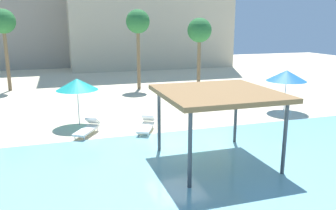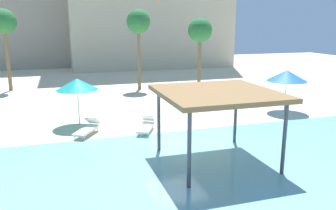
{
  "view_description": "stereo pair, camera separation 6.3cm",
  "coord_description": "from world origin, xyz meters",
  "px_view_note": "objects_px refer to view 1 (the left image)",
  "views": [
    {
      "loc": [
        -4.91,
        -14.2,
        5.33
      ],
      "look_at": [
        0.22,
        2.0,
        1.3
      ],
      "focal_mm": 36.95,
      "sensor_mm": 36.0,
      "label": 1
    },
    {
      "loc": [
        -4.85,
        -14.22,
        5.33
      ],
      "look_at": [
        0.22,
        2.0,
        1.3
      ],
      "focal_mm": 36.95,
      "sensor_mm": 36.0,
      "label": 2
    }
  ],
  "objects_px": {
    "lounge_chair_0": "(242,95)",
    "beach_umbrella_teal_3": "(77,84)",
    "beach_umbrella_blue_2": "(287,76)",
    "lounge_chair_2": "(146,125)",
    "shade_pavilion": "(218,95)",
    "palm_tree_1": "(199,32)",
    "palm_tree_3": "(138,23)",
    "lounge_chair_1": "(88,128)",
    "palm_tree_0": "(3,23)"
  },
  "relations": [
    {
      "from": "shade_pavilion",
      "to": "palm_tree_1",
      "type": "height_order",
      "value": "palm_tree_1"
    },
    {
      "from": "beach_umbrella_teal_3",
      "to": "shade_pavilion",
      "type": "bearing_deg",
      "value": -54.92
    },
    {
      "from": "lounge_chair_1",
      "to": "palm_tree_1",
      "type": "bearing_deg",
      "value": 163.59
    },
    {
      "from": "palm_tree_0",
      "to": "lounge_chair_0",
      "type": "bearing_deg",
      "value": -28.28
    },
    {
      "from": "beach_umbrella_teal_3",
      "to": "lounge_chair_1",
      "type": "distance_m",
      "value": 2.64
    },
    {
      "from": "lounge_chair_0",
      "to": "palm_tree_1",
      "type": "xyz_separation_m",
      "value": [
        -1.65,
        4.13,
        4.34
      ]
    },
    {
      "from": "palm_tree_3",
      "to": "beach_umbrella_teal_3",
      "type": "bearing_deg",
      "value": -120.33
    },
    {
      "from": "beach_umbrella_teal_3",
      "to": "lounge_chair_2",
      "type": "height_order",
      "value": "beach_umbrella_teal_3"
    },
    {
      "from": "lounge_chair_0",
      "to": "lounge_chair_1",
      "type": "bearing_deg",
      "value": -90.76
    },
    {
      "from": "lounge_chair_0",
      "to": "palm_tree_3",
      "type": "bearing_deg",
      "value": -159.76
    },
    {
      "from": "lounge_chair_2",
      "to": "palm_tree_0",
      "type": "relative_size",
      "value": 0.31
    },
    {
      "from": "beach_umbrella_teal_3",
      "to": "lounge_chair_0",
      "type": "distance_m",
      "value": 12.0
    },
    {
      "from": "palm_tree_0",
      "to": "palm_tree_3",
      "type": "xyz_separation_m",
      "value": [
        10.13,
        -2.47,
        -0.01
      ]
    },
    {
      "from": "palm_tree_0",
      "to": "palm_tree_1",
      "type": "height_order",
      "value": "palm_tree_0"
    },
    {
      "from": "beach_umbrella_teal_3",
      "to": "lounge_chair_2",
      "type": "xyz_separation_m",
      "value": [
        3.15,
        -2.21,
        -1.89
      ]
    },
    {
      "from": "palm_tree_1",
      "to": "palm_tree_3",
      "type": "xyz_separation_m",
      "value": [
        -4.43,
        2.12,
        0.63
      ]
    },
    {
      "from": "lounge_chair_2",
      "to": "lounge_chair_1",
      "type": "bearing_deg",
      "value": -73.25
    },
    {
      "from": "lounge_chair_0",
      "to": "palm_tree_3",
      "type": "xyz_separation_m",
      "value": [
        -6.08,
        6.25,
        4.98
      ]
    },
    {
      "from": "beach_umbrella_teal_3",
      "to": "palm_tree_0",
      "type": "distance_m",
      "value": 12.98
    },
    {
      "from": "beach_umbrella_blue_2",
      "to": "palm_tree_0",
      "type": "height_order",
      "value": "palm_tree_0"
    },
    {
      "from": "lounge_chair_1",
      "to": "shade_pavilion",
      "type": "bearing_deg",
      "value": 72.37
    },
    {
      "from": "lounge_chair_0",
      "to": "palm_tree_0",
      "type": "xyz_separation_m",
      "value": [
        -16.21,
        8.72,
        4.99
      ]
    },
    {
      "from": "lounge_chair_2",
      "to": "palm_tree_0",
      "type": "height_order",
      "value": "palm_tree_0"
    },
    {
      "from": "beach_umbrella_teal_3",
      "to": "lounge_chair_1",
      "type": "height_order",
      "value": "beach_umbrella_teal_3"
    },
    {
      "from": "beach_umbrella_blue_2",
      "to": "lounge_chair_2",
      "type": "height_order",
      "value": "beach_umbrella_blue_2"
    },
    {
      "from": "lounge_chair_0",
      "to": "beach_umbrella_teal_3",
      "type": "bearing_deg",
      "value": -99.46
    },
    {
      "from": "lounge_chair_2",
      "to": "palm_tree_0",
      "type": "xyz_separation_m",
      "value": [
        -7.89,
        13.9,
        4.99
      ]
    },
    {
      "from": "lounge_chair_0",
      "to": "palm_tree_0",
      "type": "bearing_deg",
      "value": -142.23
    },
    {
      "from": "palm_tree_1",
      "to": "lounge_chair_1",
      "type": "bearing_deg",
      "value": -136.87
    },
    {
      "from": "beach_umbrella_blue_2",
      "to": "palm_tree_3",
      "type": "height_order",
      "value": "palm_tree_3"
    },
    {
      "from": "lounge_chair_0",
      "to": "palm_tree_1",
      "type": "bearing_deg",
      "value": 177.86
    },
    {
      "from": "beach_umbrella_blue_2",
      "to": "shade_pavilion",
      "type": "bearing_deg",
      "value": -141.1
    },
    {
      "from": "beach_umbrella_blue_2",
      "to": "lounge_chair_2",
      "type": "distance_m",
      "value": 9.45
    },
    {
      "from": "shade_pavilion",
      "to": "beach_umbrella_blue_2",
      "type": "distance_m",
      "value": 9.64
    },
    {
      "from": "shade_pavilion",
      "to": "lounge_chair_0",
      "type": "height_order",
      "value": "shade_pavilion"
    },
    {
      "from": "palm_tree_0",
      "to": "lounge_chair_1",
      "type": "bearing_deg",
      "value": -69.56
    },
    {
      "from": "shade_pavilion",
      "to": "lounge_chair_0",
      "type": "xyz_separation_m",
      "value": [
        6.68,
        9.8,
        -2.35
      ]
    },
    {
      "from": "lounge_chair_1",
      "to": "palm_tree_3",
      "type": "xyz_separation_m",
      "value": [
        5.09,
        11.04,
        4.98
      ]
    },
    {
      "from": "beach_umbrella_blue_2",
      "to": "palm_tree_3",
      "type": "xyz_separation_m",
      "value": [
        -6.9,
        10.0,
        3.07
      ]
    },
    {
      "from": "beach_umbrella_blue_2",
      "to": "palm_tree_1",
      "type": "height_order",
      "value": "palm_tree_1"
    },
    {
      "from": "palm_tree_0",
      "to": "palm_tree_1",
      "type": "bearing_deg",
      "value": -17.49
    },
    {
      "from": "lounge_chair_0",
      "to": "palm_tree_1",
      "type": "relative_size",
      "value": 0.34
    },
    {
      "from": "beach_umbrella_teal_3",
      "to": "lounge_chair_0",
      "type": "bearing_deg",
      "value": 14.49
    },
    {
      "from": "lounge_chair_1",
      "to": "lounge_chair_2",
      "type": "bearing_deg",
      "value": 112.61
    },
    {
      "from": "shade_pavilion",
      "to": "palm_tree_1",
      "type": "xyz_separation_m",
      "value": [
        5.02,
        13.93,
        2.0
      ]
    },
    {
      "from": "palm_tree_1",
      "to": "beach_umbrella_blue_2",
      "type": "bearing_deg",
      "value": -72.58
    },
    {
      "from": "beach_umbrella_blue_2",
      "to": "lounge_chair_0",
      "type": "height_order",
      "value": "beach_umbrella_blue_2"
    },
    {
      "from": "beach_umbrella_teal_3",
      "to": "palm_tree_0",
      "type": "bearing_deg",
      "value": 112.05
    },
    {
      "from": "beach_umbrella_blue_2",
      "to": "lounge_chair_2",
      "type": "relative_size",
      "value": 1.3
    },
    {
      "from": "palm_tree_0",
      "to": "beach_umbrella_blue_2",
      "type": "bearing_deg",
      "value": -36.22
    }
  ]
}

